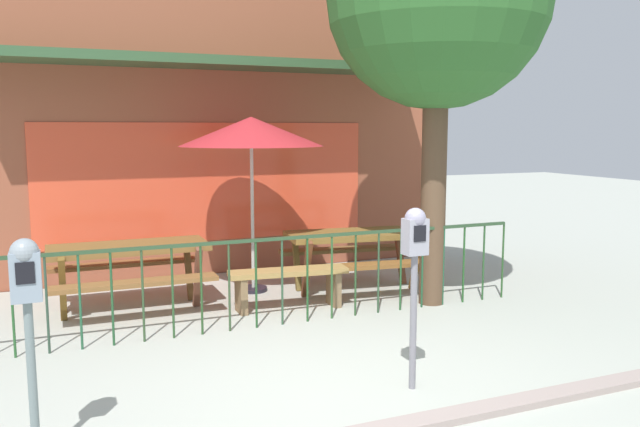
% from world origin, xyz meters
% --- Properties ---
extents(ground, '(40.00, 40.00, 0.00)m').
position_xyz_m(ground, '(0.00, 0.00, 0.00)').
color(ground, '#A7ACA0').
extents(pub_storefront, '(7.32, 1.39, 4.55)m').
position_xyz_m(pub_storefront, '(0.00, 4.83, 2.28)').
color(pub_storefront, brown).
rests_on(pub_storefront, ground).
extents(patio_fence_front, '(6.18, 0.04, 0.97)m').
position_xyz_m(patio_fence_front, '(0.00, 1.87, 0.66)').
color(patio_fence_front, '#29452A').
rests_on(patio_fence_front, ground).
extents(picnic_table_left, '(1.81, 1.37, 0.79)m').
position_xyz_m(picnic_table_left, '(-1.31, 3.12, 0.61)').
color(picnic_table_left, brown).
rests_on(picnic_table_left, ground).
extents(picnic_table_right, '(1.96, 1.58, 0.79)m').
position_xyz_m(picnic_table_right, '(1.55, 2.93, 0.61)').
color(picnic_table_right, brown).
rests_on(picnic_table_right, ground).
extents(patio_umbrella, '(1.84, 1.84, 2.27)m').
position_xyz_m(patio_umbrella, '(0.28, 3.39, 2.07)').
color(patio_umbrella, black).
rests_on(patio_umbrella, ground).
extents(patio_bench, '(1.43, 0.47, 0.48)m').
position_xyz_m(patio_bench, '(0.41, 2.41, 0.35)').
color(patio_bench, '#A07C43').
rests_on(patio_bench, ground).
extents(parking_meter_near, '(0.18, 0.17, 1.45)m').
position_xyz_m(parking_meter_near, '(-2.27, -0.26, 1.12)').
color(parking_meter_near, slate).
rests_on(parking_meter_near, ground).
extents(parking_meter_far, '(0.18, 0.17, 1.50)m').
position_xyz_m(parking_meter_far, '(0.55, -0.18, 1.16)').
color(parking_meter_far, slate).
rests_on(parking_meter_far, ground).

